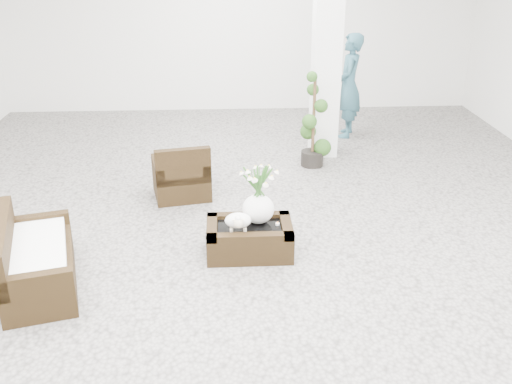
{
  "coord_description": "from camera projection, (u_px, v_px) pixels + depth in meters",
  "views": [
    {
      "loc": [
        -0.32,
        -5.81,
        3.1
      ],
      "look_at": [
        0.0,
        -0.1,
        0.62
      ],
      "focal_mm": 41.01,
      "sensor_mm": 36.0,
      "label": 1
    }
  ],
  "objects": [
    {
      "name": "ground",
      "position": [
        256.0,
        239.0,
        6.57
      ],
      "size": [
        11.0,
        11.0,
        0.0
      ],
      "primitive_type": "plane",
      "color": "gray",
      "rests_on": "ground"
    },
    {
      "name": "column",
      "position": [
        327.0,
        40.0,
        8.5
      ],
      "size": [
        0.4,
        0.4,
        3.5
      ],
      "primitive_type": "cube",
      "color": "white",
      "rests_on": "ground"
    },
    {
      "name": "topiary",
      "position": [
        314.0,
        120.0,
        8.44
      ],
      "size": [
        0.37,
        0.37,
        1.38
      ],
      "primitive_type": null,
      "color": "#214215",
      "rests_on": "ground"
    },
    {
      "name": "loveseat",
      "position": [
        37.0,
        253.0,
        5.56
      ],
      "size": [
        0.96,
        1.45,
        0.71
      ],
      "primitive_type": "cube",
      "rotation": [
        0.0,
        0.0,
        1.83
      ],
      "color": "black",
      "rests_on": "ground"
    },
    {
      "name": "coffee_table",
      "position": [
        249.0,
        240.0,
        6.23
      ],
      "size": [
        0.9,
        0.6,
        0.31
      ],
      "primitive_type": "cube",
      "color": "black",
      "rests_on": "ground"
    },
    {
      "name": "sheep_figurine",
      "position": [
        238.0,
        222.0,
        6.03
      ],
      "size": [
        0.28,
        0.23,
        0.21
      ],
      "primitive_type": "ellipsoid",
      "color": "white",
      "rests_on": "coffee_table"
    },
    {
      "name": "shopper",
      "position": [
        349.0,
        86.0,
        9.71
      ],
      "size": [
        0.57,
        0.72,
        1.72
      ],
      "primitive_type": "imported",
      "rotation": [
        0.0,
        0.0,
        -1.84
      ],
      "color": "#2E5866",
      "rests_on": "ground"
    },
    {
      "name": "armchair",
      "position": [
        181.0,
        169.0,
        7.55
      ],
      "size": [
        0.81,
        0.79,
        0.74
      ],
      "primitive_type": "cube",
      "rotation": [
        0.0,
        0.0,
        3.34
      ],
      "color": "black",
      "rests_on": "ground"
    },
    {
      "name": "tealight",
      "position": [
        277.0,
        224.0,
        6.19
      ],
      "size": [
        0.04,
        0.04,
        0.03
      ],
      "primitive_type": "cylinder",
      "color": "white",
      "rests_on": "coffee_table"
    },
    {
      "name": "planter_narcissus",
      "position": [
        258.0,
        188.0,
        6.1
      ],
      "size": [
        0.44,
        0.44,
        0.8
      ],
      "primitive_type": null,
      "color": "white",
      "rests_on": "coffee_table"
    }
  ]
}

